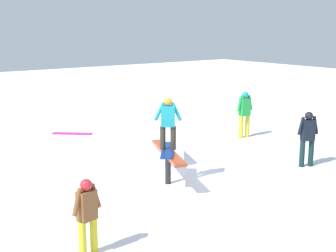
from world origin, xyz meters
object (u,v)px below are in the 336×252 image
at_px(bystander_brown, 87,213).
at_px(bystander_green, 245,112).
at_px(main_rider_on_rail, 168,125).
at_px(loose_snowboard_magenta, 72,134).
at_px(rail_feature, 168,156).
at_px(bystander_black, 308,136).

xyz_separation_m(bystander_brown, bystander_green, (-4.36, 8.12, 0.15)).
bearing_deg(bystander_green, main_rider_on_rail, 32.19).
relative_size(main_rider_on_rail, bystander_green, 0.84).
relative_size(bystander_green, loose_snowboard_magenta, 1.12).
bearing_deg(bystander_green, loose_snowboard_magenta, -34.00).
height_order(rail_feature, bystander_black, bystander_black).
distance_m(main_rider_on_rail, bystander_brown, 3.88).
bearing_deg(bystander_brown, bystander_green, -165.18).
distance_m(bystander_black, bystander_green, 3.55).
height_order(bystander_black, bystander_brown, bystander_black).
xyz_separation_m(rail_feature, bystander_green, (-2.29, 4.92, 0.19)).
xyz_separation_m(bystander_black, bystander_brown, (0.98, -7.05, -0.11)).
relative_size(rail_feature, bystander_green, 1.39).
distance_m(rail_feature, bystander_brown, 3.81).
bearing_deg(bystander_brown, loose_snowboard_magenta, -126.90).
distance_m(bystander_black, bystander_brown, 7.12).
bearing_deg(bystander_brown, main_rider_on_rail, -160.40).
relative_size(bystander_black, bystander_green, 0.96).
xyz_separation_m(rail_feature, main_rider_on_rail, (0.00, 0.00, 0.75)).
bearing_deg(bystander_green, bystander_black, 79.77).
distance_m(rail_feature, loose_snowboard_magenta, 6.29).
bearing_deg(rail_feature, main_rider_on_rail, 0.00).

